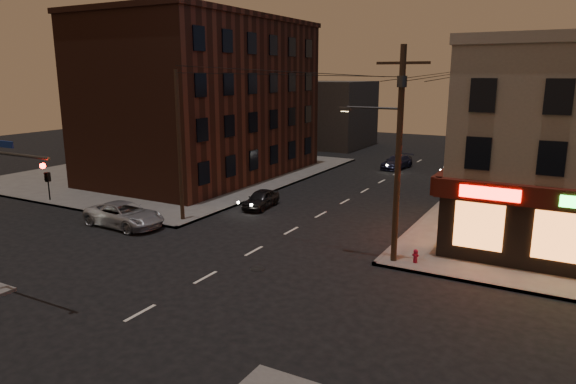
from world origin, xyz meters
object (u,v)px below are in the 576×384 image
Objects in this scene: sedan_mid at (455,166)px; suv_cross at (124,215)px; sedan_far at (397,162)px; fire_hydrant at (416,255)px; sedan_near at (261,199)px.

suv_cross is at bearing -122.53° from sedan_mid.
sedan_mid is at bearing 5.83° from sedan_far.
fire_hydrant is at bearing -63.09° from sedan_far.
fire_hydrant is (16.92, 2.00, -0.20)m from suv_cross.
sedan_near reaches higher than fire_hydrant.
suv_cross is 29.72m from sedan_mid.
suv_cross is at bearing -99.86° from sedan_far.
sedan_mid is (13.81, 26.32, 0.02)m from suv_cross.
sedan_far is 6.62× the size of fire_hydrant.
suv_cross is 17.04m from fire_hydrant.
sedan_mid reaches higher than sedan_far.
sedan_far is (3.59, 18.85, 0.02)m from sedan_near.
sedan_far is (-5.41, 0.18, -0.09)m from sedan_mid.
fire_hydrant is (12.11, -5.65, -0.10)m from sedan_near.
sedan_mid is at bearing 58.39° from sedan_near.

